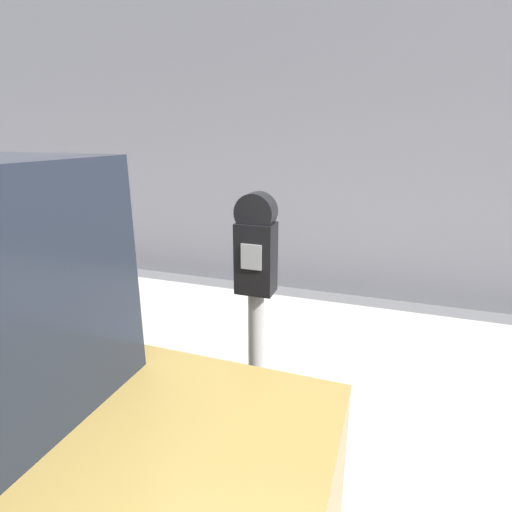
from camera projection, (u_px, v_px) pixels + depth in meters
name	position (u px, v px, depth m)	size (l,w,h in m)	color
sidewalk	(247.00, 368.00, 3.27)	(24.00, 2.80, 0.14)	#BCB7AD
building_facade	(314.00, 8.00, 4.31)	(24.00, 0.30, 6.41)	gray
parking_meter	(256.00, 300.00, 1.92)	(0.18, 0.13, 1.52)	gray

